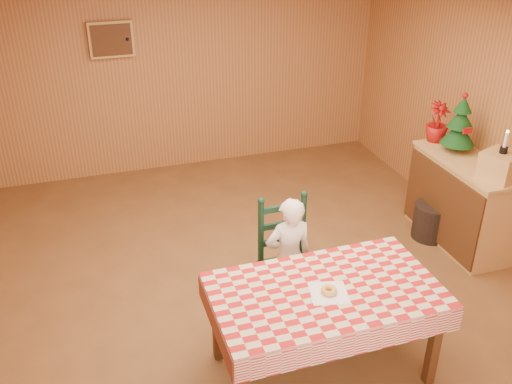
% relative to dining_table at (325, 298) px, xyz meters
% --- Properties ---
extents(ground, '(6.00, 6.00, 0.00)m').
position_rel_dining_table_xyz_m(ground, '(-0.12, 1.04, -0.69)').
color(ground, brown).
rests_on(ground, ground).
extents(cabin_walls, '(5.10, 6.05, 2.65)m').
position_rel_dining_table_xyz_m(cabin_walls, '(-0.12, 1.57, 1.14)').
color(cabin_walls, '#AC713E').
rests_on(cabin_walls, ground).
extents(dining_table, '(1.66, 0.96, 0.77)m').
position_rel_dining_table_xyz_m(dining_table, '(0.00, 0.00, 0.00)').
color(dining_table, '#4D2B14').
rests_on(dining_table, ground).
extents(ladder_chair, '(0.44, 0.40, 1.08)m').
position_rel_dining_table_xyz_m(ladder_chair, '(0.00, 0.79, -0.18)').
color(ladder_chair, black).
rests_on(ladder_chair, ground).
extents(seated_child, '(0.41, 0.27, 1.12)m').
position_rel_dining_table_xyz_m(seated_child, '(-0.00, 0.73, -0.13)').
color(seated_child, white).
rests_on(seated_child, ground).
extents(napkin, '(0.31, 0.31, 0.00)m').
position_rel_dining_table_xyz_m(napkin, '(-0.00, -0.05, 0.08)').
color(napkin, white).
rests_on(napkin, dining_table).
extents(donut, '(0.14, 0.14, 0.04)m').
position_rel_dining_table_xyz_m(donut, '(-0.00, -0.05, 0.11)').
color(donut, gold).
rests_on(donut, napkin).
extents(shelf_unit, '(0.54, 1.24, 0.93)m').
position_rel_dining_table_xyz_m(shelf_unit, '(2.11, 1.26, -0.22)').
color(shelf_unit, tan).
rests_on(shelf_unit, ground).
extents(crate, '(0.39, 0.39, 0.25)m').
position_rel_dining_table_xyz_m(crate, '(2.12, 0.86, 0.37)').
color(crate, tan).
rests_on(crate, shelf_unit).
extents(christmas_tree, '(0.34, 0.34, 0.62)m').
position_rel_dining_table_xyz_m(christmas_tree, '(2.12, 1.51, 0.52)').
color(christmas_tree, '#4D2B14').
rests_on(christmas_tree, shelf_unit).
extents(flower_arrangement, '(0.26, 0.26, 0.42)m').
position_rel_dining_table_xyz_m(flower_arrangement, '(2.07, 1.81, 0.45)').
color(flower_arrangement, '#9A0F0E').
rests_on(flower_arrangement, shelf_unit).
extents(candle_set, '(0.07, 0.07, 0.22)m').
position_rel_dining_table_xyz_m(candle_set, '(2.12, 0.86, 0.56)').
color(candle_set, black).
rests_on(candle_set, crate).
extents(storage_bin, '(0.46, 0.46, 0.38)m').
position_rel_dining_table_xyz_m(storage_bin, '(1.89, 1.40, -0.50)').
color(storage_bin, black).
rests_on(storage_bin, ground).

